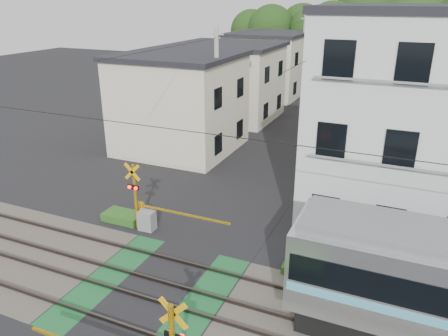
% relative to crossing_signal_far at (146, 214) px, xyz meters
% --- Properties ---
extents(ground, '(120.00, 120.00, 0.00)m').
position_rel_crossing_signal_far_xyz_m(ground, '(2.59, -3.65, -0.71)').
color(ground, black).
extents(track_bed, '(120.00, 120.00, 0.14)m').
position_rel_crossing_signal_far_xyz_m(track_bed, '(2.59, -3.65, -0.67)').
color(track_bed, '#47423A').
rests_on(track_bed, ground).
extents(crossing_signal_far, '(4.74, 0.65, 3.09)m').
position_rel_crossing_signal_far_xyz_m(crossing_signal_far, '(0.00, 0.00, 0.00)').
color(crossing_signal_far, '#EBA90C').
rests_on(crossing_signal_far, ground).
extents(apartment_block, '(10.20, 8.36, 9.30)m').
position_rel_crossing_signal_far_xyz_m(apartment_block, '(11.09, 5.84, 3.94)').
color(apartment_block, silver).
rests_on(apartment_block, ground).
extents(houses_row, '(22.07, 31.35, 6.80)m').
position_rel_crossing_signal_far_xyz_m(houses_row, '(2.84, 22.27, 2.53)').
color(houses_row, beige).
rests_on(houses_row, ground).
extents(tree_hill, '(40.00, 12.79, 11.87)m').
position_rel_crossing_signal_far_xyz_m(tree_hill, '(4.82, 44.91, 4.95)').
color(tree_hill, '#203E14').
rests_on(tree_hill, ground).
extents(catenary, '(60.00, 5.04, 7.00)m').
position_rel_crossing_signal_far_xyz_m(catenary, '(8.59, -3.62, 2.98)').
color(catenary, '#2D2D33').
rests_on(catenary, ground).
extents(utility_poles, '(7.90, 42.00, 8.00)m').
position_rel_crossing_signal_far_xyz_m(utility_poles, '(1.53, 19.35, 3.37)').
color(utility_poles, '#A5A5A0').
rests_on(utility_poles, ground).
extents(pedestrian, '(0.74, 0.59, 1.76)m').
position_rel_crossing_signal_far_xyz_m(pedestrian, '(1.75, 29.09, 0.17)').
color(pedestrian, black).
rests_on(pedestrian, ground).
extents(weed_patches, '(10.25, 8.80, 0.40)m').
position_rel_crossing_signal_far_xyz_m(weed_patches, '(4.34, -3.74, -0.53)').
color(weed_patches, '#2D5E1E').
rests_on(weed_patches, ground).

